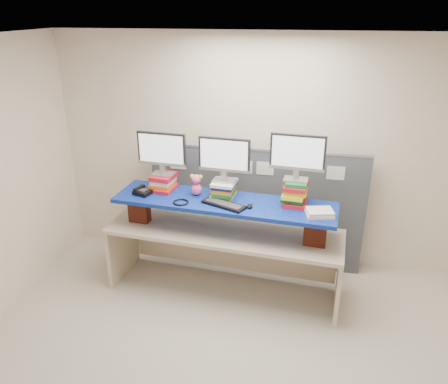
% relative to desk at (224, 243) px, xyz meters
% --- Properties ---
extents(room, '(5.00, 4.00, 2.80)m').
position_rel_desk_xyz_m(room, '(0.26, -1.12, 0.78)').
color(room, beige).
rests_on(room, ground).
extents(cubicle_partition, '(2.60, 0.06, 1.53)m').
position_rel_desk_xyz_m(cubicle_partition, '(0.26, 0.66, 0.15)').
color(cubicle_partition, '#3F444B').
rests_on(cubicle_partition, ground).
extents(desk, '(2.62, 0.96, 0.78)m').
position_rel_desk_xyz_m(desk, '(0.00, 0.00, 0.00)').
color(desk, beige).
rests_on(desk, ground).
extents(brick_pier_left, '(0.24, 0.14, 0.31)m').
position_rel_desk_xyz_m(brick_pier_left, '(-0.98, 0.03, 0.31)').
color(brick_pier_left, maroon).
rests_on(brick_pier_left, desk).
extents(brick_pier_right, '(0.24, 0.14, 0.31)m').
position_rel_desk_xyz_m(brick_pier_right, '(0.97, -0.13, 0.31)').
color(brick_pier_right, maroon).
rests_on(brick_pier_right, desk).
extents(blue_board, '(2.41, 0.78, 0.04)m').
position_rel_desk_xyz_m(blue_board, '(0.00, 0.00, 0.49)').
color(blue_board, '#080867').
rests_on(blue_board, brick_pier_left).
extents(book_stack_left, '(0.28, 0.33, 0.18)m').
position_rel_desk_xyz_m(book_stack_left, '(-0.73, 0.18, 0.60)').
color(book_stack_left, red).
rests_on(book_stack_left, blue_board).
extents(book_stack_center, '(0.27, 0.33, 0.17)m').
position_rel_desk_xyz_m(book_stack_center, '(-0.02, 0.12, 0.60)').
color(book_stack_center, yellow).
rests_on(book_stack_center, blue_board).
extents(book_stack_right, '(0.27, 0.32, 0.27)m').
position_rel_desk_xyz_m(book_stack_right, '(0.74, 0.06, 0.64)').
color(book_stack_right, red).
rests_on(book_stack_right, blue_board).
extents(monitor_left, '(0.55, 0.17, 0.48)m').
position_rel_desk_xyz_m(monitor_left, '(-0.73, 0.18, 0.96)').
color(monitor_left, '#9A9B9F').
rests_on(monitor_left, book_stack_left).
extents(monitor_center, '(0.55, 0.17, 0.48)m').
position_rel_desk_xyz_m(monitor_center, '(-0.02, 0.12, 0.96)').
color(monitor_center, '#9A9B9F').
rests_on(monitor_center, book_stack_center).
extents(monitor_right, '(0.55, 0.17, 0.48)m').
position_rel_desk_xyz_m(monitor_right, '(0.73, 0.06, 1.05)').
color(monitor_right, '#9A9B9F').
rests_on(monitor_right, book_stack_right).
extents(keyboard, '(0.49, 0.33, 0.03)m').
position_rel_desk_xyz_m(keyboard, '(0.02, -0.12, 0.52)').
color(keyboard, black).
rests_on(keyboard, blue_board).
extents(mouse, '(0.08, 0.11, 0.03)m').
position_rel_desk_xyz_m(mouse, '(0.29, -0.11, 0.52)').
color(mouse, black).
rests_on(mouse, blue_board).
extents(desk_phone, '(0.22, 0.21, 0.08)m').
position_rel_desk_xyz_m(desk_phone, '(-0.91, 0.00, 0.54)').
color(desk_phone, black).
rests_on(desk_phone, blue_board).
extents(headset, '(0.20, 0.20, 0.02)m').
position_rel_desk_xyz_m(headset, '(-0.43, -0.14, 0.52)').
color(headset, black).
rests_on(headset, blue_board).
extents(plush_toy, '(0.14, 0.10, 0.24)m').
position_rel_desk_xyz_m(plush_toy, '(-0.32, 0.09, 0.63)').
color(plush_toy, pink).
rests_on(plush_toy, blue_board).
extents(binder_stack, '(0.30, 0.26, 0.06)m').
position_rel_desk_xyz_m(binder_stack, '(0.99, -0.17, 0.54)').
color(binder_stack, white).
rests_on(binder_stack, blue_board).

